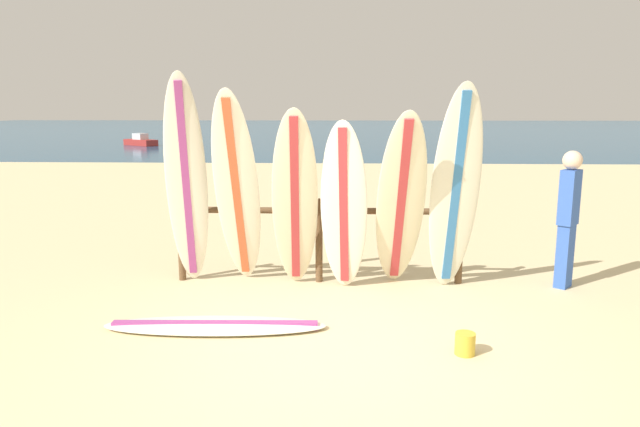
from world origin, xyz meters
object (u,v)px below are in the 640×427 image
object	(u,v)px
surfboard_leaning_center_left	(295,201)
surfboard_leaning_left	(237,192)
sand_bucket	(465,344)
small_boat_offshore	(141,141)
surfboard_rack	(319,227)
surfboard_leaning_center_right	(401,203)
surfboard_lying_on_sand	(215,325)
surfboard_leaning_far_left	(186,183)
beachgoer_standing	(568,213)
surfboard_leaning_right	(455,190)
surfboard_leaning_center	(344,208)

from	to	relation	value
surfboard_leaning_center_left	surfboard_leaning_left	bearing A→B (deg)	178.95
sand_bucket	small_boat_offshore	bearing A→B (deg)	114.79
surfboard_rack	small_boat_offshore	distance (m)	28.67
surfboard_leaning_center_right	surfboard_lying_on_sand	bearing A→B (deg)	-148.13
surfboard_leaning_far_left	sand_bucket	size ratio (longest dim) A/B	12.95
beachgoer_standing	small_boat_offshore	distance (m)	30.12
surfboard_leaning_right	surfboard_lying_on_sand	xyz separation A→B (m)	(-2.58, -1.27, -1.20)
surfboard_leaning_center_right	surfboard_leaning_center	bearing A→B (deg)	179.47
surfboard_rack	sand_bucket	distance (m)	2.61
surfboard_lying_on_sand	beachgoer_standing	bearing A→B (deg)	20.76
surfboard_leaning_center_right	surfboard_leaning_far_left	bearing A→B (deg)	177.60
surfboard_rack	surfboard_leaning_far_left	size ratio (longest dim) A/B	1.40
surfboard_leaning_left	surfboard_leaning_center	size ratio (longest dim) A/B	1.17
surfboard_rack	surfboard_leaning_right	distance (m)	1.72
sand_bucket	surfboard_leaning_right	bearing A→B (deg)	83.42
surfboard_leaning_center_right	surfboard_leaning_right	size ratio (longest dim) A/B	0.88
surfboard_leaning_center_left	surfboard_leaning_right	bearing A→B (deg)	1.39
surfboard_lying_on_sand	sand_bucket	world-z (taller)	sand_bucket
surfboard_lying_on_sand	surfboard_leaning_center_left	bearing A→B (deg)	60.00
small_boat_offshore	surfboard_leaning_left	bearing A→B (deg)	-68.03
surfboard_leaning_left	surfboard_leaning_center	world-z (taller)	surfboard_leaning_left
surfboard_lying_on_sand	small_boat_offshore	size ratio (longest dim) A/B	0.96
surfboard_leaning_center	beachgoer_standing	bearing A→B (deg)	6.30
surfboard_rack	surfboard_leaning_right	bearing A→B (deg)	-12.29
surfboard_leaning_center	surfboard_leaning_right	distance (m)	1.31
surfboard_leaning_right	surfboard_lying_on_sand	world-z (taller)	surfboard_leaning_right
surfboard_leaning_left	beachgoer_standing	distance (m)	3.99
surfboard_rack	small_boat_offshore	bearing A→B (deg)	114.02
sand_bucket	surfboard_leaning_center_right	bearing A→B (deg)	104.16
surfboard_leaning_center_right	small_boat_offshore	bearing A→B (deg)	115.42
surfboard_leaning_center	surfboard_leaning_center_right	distance (m)	0.66
small_boat_offshore	surfboard_leaning_far_left	bearing A→B (deg)	-69.13
surfboard_leaning_left	surfboard_rack	bearing A→B (deg)	21.87
surfboard_rack	surfboard_leaning_far_left	world-z (taller)	surfboard_leaning_far_left
surfboard_leaning_center_right	beachgoer_standing	world-z (taller)	surfboard_leaning_center_right
surfboard_rack	small_boat_offshore	size ratio (longest dim) A/B	1.54
surfboard_leaning_center_left	beachgoer_standing	distance (m)	3.30
surfboard_rack	surfboard_leaning_far_left	distance (m)	1.70
surfboard_leaning_left	small_boat_offshore	distance (m)	28.66
surfboard_leaning_far_left	surfboard_leaning_left	world-z (taller)	surfboard_leaning_far_left
sand_bucket	surfboard_rack	bearing A→B (deg)	123.45
surfboard_leaning_far_left	beachgoer_standing	size ratio (longest dim) A/B	1.54
surfboard_lying_on_sand	small_boat_offshore	bearing A→B (deg)	111.04
surfboard_lying_on_sand	sand_bucket	distance (m)	2.43
surfboard_leaning_center_left	surfboard_leaning_center_right	world-z (taller)	surfboard_leaning_center_left
surfboard_leaning_right	beachgoer_standing	distance (m)	1.47
surfboard_rack	sand_bucket	world-z (taller)	surfboard_rack
surfboard_leaning_right	beachgoer_standing	world-z (taller)	surfboard_leaning_right
beachgoer_standing	surfboard_leaning_center	bearing A→B (deg)	-173.70
surfboard_leaning_far_left	small_boat_offshore	size ratio (longest dim) A/B	1.10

